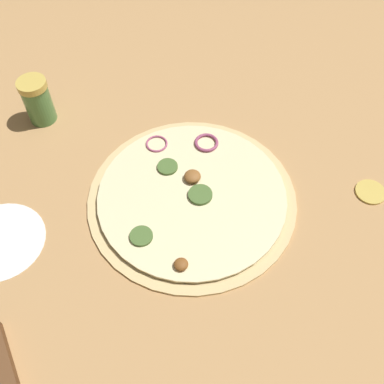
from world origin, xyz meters
name	(u,v)px	position (x,y,z in m)	size (l,w,h in m)	color
ground_plane	(192,199)	(0.00, 0.00, 0.00)	(3.00, 3.00, 0.00)	tan
pizza	(192,196)	(0.00, 0.00, 0.01)	(0.32, 0.32, 0.03)	#D6B77A
spice_jar	(38,101)	(-0.30, -0.11, 0.04)	(0.05, 0.05, 0.08)	#4C7F42
loose_cap	(371,191)	(0.16, 0.23, 0.00)	(0.05, 0.05, 0.01)	gold
flour_patch	(0,241)	(-0.11, -0.27, 0.00)	(0.13, 0.13, 0.00)	white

